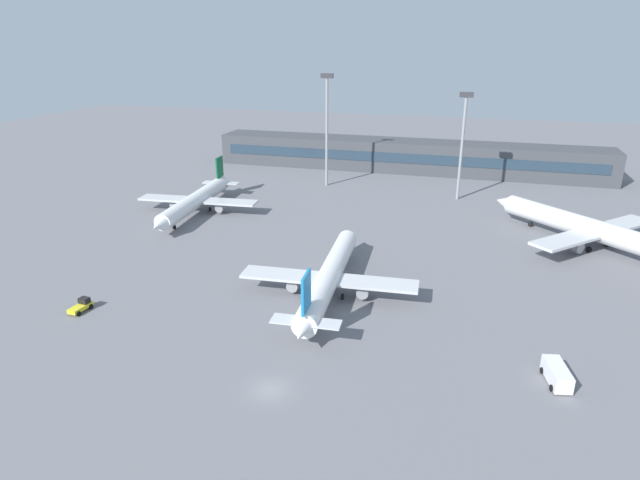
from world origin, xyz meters
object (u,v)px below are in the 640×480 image
(baggage_tug_yellow, at_px, (81,306))
(floodlight_tower_east, at_px, (327,123))
(airplane_mid, at_px, (196,201))
(airplane_far, at_px, (589,229))
(floodlight_tower_west, at_px, (463,139))
(service_van_white, at_px, (557,374))
(airplane_near, at_px, (330,275))

(baggage_tug_yellow, xyz_separation_m, floodlight_tower_east, (14.74, 79.24, 15.79))
(airplane_mid, distance_m, floodlight_tower_east, 41.33)
(airplane_mid, distance_m, airplane_far, 81.52)
(airplane_mid, height_order, airplane_far, airplane_far)
(floodlight_tower_west, bearing_deg, floodlight_tower_east, 173.48)
(airplane_far, relative_size, floodlight_tower_east, 1.22)
(airplane_mid, height_order, floodlight_tower_west, floodlight_tower_west)
(airplane_mid, height_order, baggage_tug_yellow, airplane_mid)
(baggage_tug_yellow, distance_m, floodlight_tower_west, 91.13)
(service_van_white, bearing_deg, floodlight_tower_west, 100.96)
(airplane_far, relative_size, baggage_tug_yellow, 9.54)
(baggage_tug_yellow, bearing_deg, airplane_near, 25.93)
(floodlight_tower_west, bearing_deg, airplane_mid, -153.07)
(airplane_near, bearing_deg, airplane_far, 38.47)
(airplane_mid, bearing_deg, airplane_far, 1.74)
(airplane_mid, xyz_separation_m, baggage_tug_yellow, (6.83, -46.71, -2.18))
(airplane_mid, distance_m, baggage_tug_yellow, 47.26)
(airplane_near, xyz_separation_m, floodlight_tower_west, (16.54, 59.29, 11.88))
(airplane_near, relative_size, airplane_mid, 0.99)
(airplane_mid, bearing_deg, service_van_white, -33.17)
(floodlight_tower_east, bearing_deg, baggage_tug_yellow, -100.54)
(baggage_tug_yellow, bearing_deg, service_van_white, 0.44)
(airplane_near, height_order, floodlight_tower_east, floodlight_tower_east)
(airplane_far, distance_m, floodlight_tower_west, 38.06)
(airplane_mid, bearing_deg, floodlight_tower_west, 26.93)
(service_van_white, bearing_deg, airplane_near, 153.45)
(airplane_mid, bearing_deg, airplane_near, -37.74)
(airplane_far, bearing_deg, service_van_white, -102.46)
(service_van_white, distance_m, floodlight_tower_west, 77.40)
(airplane_mid, bearing_deg, baggage_tug_yellow, -81.68)
(airplane_near, distance_m, service_van_white, 34.72)
(airplane_near, xyz_separation_m, floodlight_tower_east, (-18.13, 63.25, 13.64))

